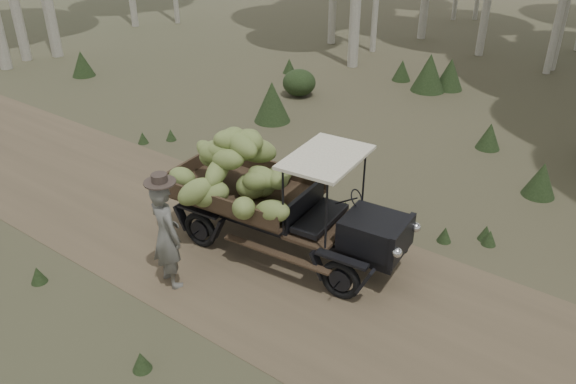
% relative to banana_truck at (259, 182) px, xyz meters
% --- Properties ---
extents(ground, '(120.00, 120.00, 0.00)m').
position_rel_banana_truck_xyz_m(ground, '(0.10, -0.39, -1.28)').
color(ground, '#473D2B').
rests_on(ground, ground).
extents(dirt_track, '(70.00, 4.00, 0.01)m').
position_rel_banana_truck_xyz_m(dirt_track, '(0.10, -0.39, -1.28)').
color(dirt_track, brown).
rests_on(dirt_track, ground).
extents(banana_truck, '(4.59, 2.34, 2.22)m').
position_rel_banana_truck_xyz_m(banana_truck, '(0.00, 0.00, 0.00)').
color(banana_truck, black).
rests_on(banana_truck, ground).
extents(farmer, '(0.77, 0.61, 2.01)m').
position_rel_banana_truck_xyz_m(farmer, '(-0.49, -1.75, -0.33)').
color(farmer, '#585751').
rests_on(farmer, ground).
extents(undergrowth, '(23.98, 21.74, 1.39)m').
position_rel_banana_truck_xyz_m(undergrowth, '(-0.35, 0.18, -0.74)').
color(undergrowth, '#233319').
rests_on(undergrowth, ground).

